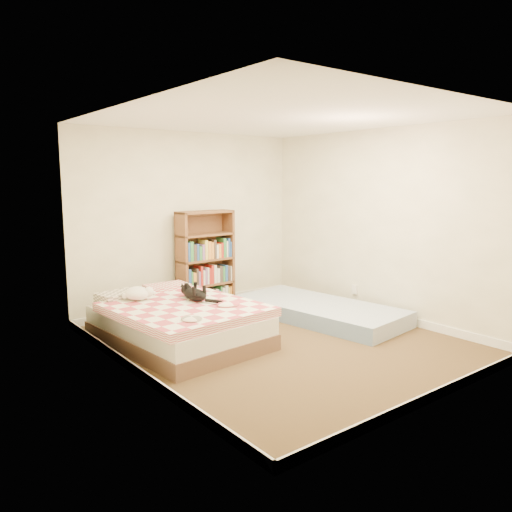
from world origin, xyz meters
TOP-DOWN VIEW (x-y plane):
  - room at (0.00, 0.00)m, footprint 3.51×4.01m
  - bed at (-0.94, 0.70)m, footprint 1.55×2.04m
  - bookshelf at (0.13, 1.82)m, footprint 0.85×0.32m
  - floor_mattress at (1.04, 0.41)m, footprint 1.32×2.40m
  - black_cat at (-0.73, 0.69)m, footprint 0.25×0.70m
  - white_dog at (-1.24, 1.07)m, footprint 0.33×0.36m

SIDE VIEW (x-z plane):
  - floor_mattress at x=1.04m, z-range 0.00..0.21m
  - bed at x=-0.94m, z-range -0.02..0.49m
  - bookshelf at x=0.13m, z-range -0.18..1.23m
  - black_cat at x=-0.73m, z-range 0.46..0.62m
  - white_dog at x=-1.24m, z-range 0.47..0.62m
  - room at x=0.00m, z-range -0.06..2.45m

